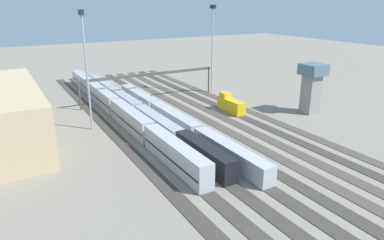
{
  "coord_description": "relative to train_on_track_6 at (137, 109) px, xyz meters",
  "views": [
    {
      "loc": [
        -77.85,
        42.41,
        30.19
      ],
      "look_at": [
        -6.96,
        2.0,
        2.5
      ],
      "focal_mm": 32.77,
      "sensor_mm": 36.0,
      "label": 1
    }
  ],
  "objects": [
    {
      "name": "train_on_track_6",
      "position": [
        0.0,
        0.0,
        0.0
      ],
      "size": [
        90.6,
        3.0,
        4.4
      ],
      "color": "black",
      "rests_on": "ground_plane"
    },
    {
      "name": "light_mast_1",
      "position": [
        -3.91,
        13.46,
        15.94
      ],
      "size": [
        2.8,
        0.7,
        28.48
      ],
      "color": "#9EA0A5",
      "rests_on": "ground_plane"
    },
    {
      "name": "train_on_track_1",
      "position": [
        -9.04,
        -25.0,
        0.07
      ],
      "size": [
        10.0,
        3.0,
        5.0
      ],
      "color": "gold",
      "rests_on": "ground_plane"
    },
    {
      "name": "control_tower",
      "position": [
        -20.87,
        -43.87,
        6.05
      ],
      "size": [
        6.0,
        6.0,
        13.95
      ],
      "color": "gray",
      "rests_on": "ground_plane"
    },
    {
      "name": "track_bed_4",
      "position": [
        -9.49,
        -10.0,
        -2.03
      ],
      "size": [
        140.0,
        2.8,
        0.12
      ],
      "primitive_type": "cube",
      "color": "#3D3833",
      "rests_on": "ground_plane"
    },
    {
      "name": "train_on_track_5",
      "position": [
        -12.54,
        -5.0,
        -0.07
      ],
      "size": [
        71.4,
        3.0,
        3.8
      ],
      "color": "#B7BABF",
      "rests_on": "ground_plane"
    },
    {
      "name": "light_mast_0",
      "position": [
        12.91,
        -32.57,
        16.31
      ],
      "size": [
        2.8,
        0.7,
        29.17
      ],
      "color": "#9EA0A5",
      "rests_on": "ground_plane"
    },
    {
      "name": "track_bed_8",
      "position": [
        -9.49,
        10.0,
        -2.03
      ],
      "size": [
        140.0,
        2.8,
        0.12
      ],
      "primitive_type": "cube",
      "color": "#3D3833",
      "rests_on": "ground_plane"
    },
    {
      "name": "track_bed_6",
      "position": [
        -9.49,
        0.0,
        -2.03
      ],
      "size": [
        140.0,
        2.8,
        0.12
      ],
      "primitive_type": "cube",
      "color": "#3D3833",
      "rests_on": "ground_plane"
    },
    {
      "name": "train_on_track_7",
      "position": [
        3.48,
        5.0,
        0.51
      ],
      "size": [
        95.6,
        3.06,
        5.0
      ],
      "color": "#B7BABF",
      "rests_on": "ground_plane"
    },
    {
      "name": "track_bed_1",
      "position": [
        -9.49,
        -25.0,
        -2.03
      ],
      "size": [
        140.0,
        2.8,
        0.12
      ],
      "primitive_type": "cube",
      "color": "#3D3833",
      "rests_on": "ground_plane"
    },
    {
      "name": "track_bed_0",
      "position": [
        -9.49,
        -30.0,
        -2.03
      ],
      "size": [
        140.0,
        2.8,
        0.12
      ],
      "primitive_type": "cube",
      "color": "#4C443D",
      "rests_on": "ground_plane"
    },
    {
      "name": "ground_plane",
      "position": [
        -9.49,
        -10.0,
        -2.09
      ],
      "size": [
        400.0,
        400.0,
        0.0
      ],
      "primitive_type": "plane",
      "color": "gray"
    },
    {
      "name": "track_bed_2",
      "position": [
        -9.49,
        -20.0,
        -2.03
      ],
      "size": [
        140.0,
        2.8,
        0.12
      ],
      "primitive_type": "cube",
      "color": "#4C443D",
      "rests_on": "ground_plane"
    },
    {
      "name": "signal_gantry",
      "position": [
        14.09,
        -10.0,
        5.71
      ],
      "size": [
        0.7,
        45.0,
        8.8
      ],
      "color": "#4C4742",
      "rests_on": "ground_plane"
    },
    {
      "name": "track_bed_3",
      "position": [
        -9.49,
        -15.0,
        -2.03
      ],
      "size": [
        140.0,
        2.8,
        0.12
      ],
      "primitive_type": "cube",
      "color": "#4C443D",
      "rests_on": "ground_plane"
    },
    {
      "name": "track_bed_7",
      "position": [
        -9.49,
        5.0,
        -2.03
      ],
      "size": [
        140.0,
        2.8,
        0.12
      ],
      "primitive_type": "cube",
      "color": "#3D3833",
      "rests_on": "ground_plane"
    },
    {
      "name": "track_bed_5",
      "position": [
        -9.49,
        -5.0,
        -2.03
      ],
      "size": [
        140.0,
        2.8,
        0.12
      ],
      "primitive_type": "cube",
      "color": "#3D3833",
      "rests_on": "ground_plane"
    }
  ]
}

